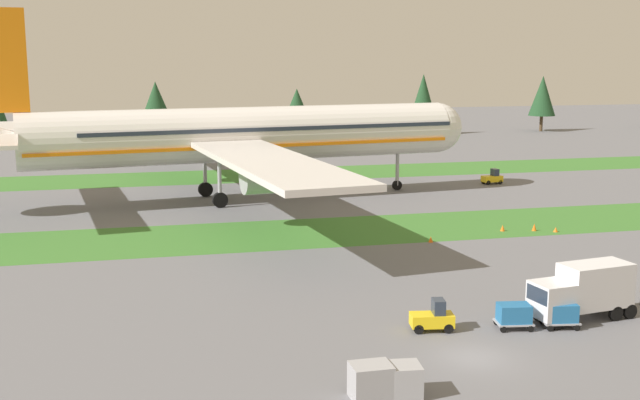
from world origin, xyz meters
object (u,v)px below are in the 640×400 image
object	(u,v)px
uld_container_0	(400,380)
taxiway_marker_0	(503,228)
taxiway_marker_1	(534,227)
uld_container_1	(371,381)
pushback_tractor	(493,178)
taxiway_marker_3	(556,229)
cargo_dolly_lead	(514,314)
baggage_tug	(433,318)
catering_truck	(583,290)
cargo_dolly_second	(560,313)
airliner	(231,135)
taxiway_marker_2	(431,239)

from	to	relation	value
uld_container_0	taxiway_marker_0	distance (m)	39.81
taxiway_marker_0	taxiway_marker_1	bearing A→B (deg)	-10.78
uld_container_1	taxiway_marker_1	bearing A→B (deg)	51.34
pushback_tractor	taxiway_marker_3	xyz separation A→B (m)	(-6.59, -27.80, -0.58)
cargo_dolly_lead	baggage_tug	bearing A→B (deg)	90.00
catering_truck	uld_container_0	bearing A→B (deg)	110.80
cargo_dolly_second	baggage_tug	bearing A→B (deg)	90.00
cargo_dolly_lead	catering_truck	xyz separation A→B (m)	(5.04, 0.61, 1.03)
cargo_dolly_lead	cargo_dolly_second	distance (m)	2.90
cargo_dolly_second	uld_container_1	size ratio (longest dim) A/B	1.20
cargo_dolly_second	taxiway_marker_1	xyz separation A→B (m)	(11.84, 25.47, -0.57)
cargo_dolly_second	taxiway_marker_1	size ratio (longest dim) A/B	3.45
airliner	taxiway_marker_3	bearing A→B (deg)	42.81
uld_container_0	taxiway_marker_1	distance (m)	41.07
airliner	uld_container_0	xyz separation A→B (m)	(1.45, -55.40, -6.81)
pushback_tractor	uld_container_0	world-z (taller)	pushback_tractor
baggage_tug	catering_truck	size ratio (longest dim) A/B	0.38
airliner	catering_truck	world-z (taller)	airliner
cargo_dolly_lead	uld_container_1	bearing A→B (deg)	133.05
baggage_tug	taxiway_marker_2	bearing A→B (deg)	-11.62
pushback_tractor	uld_container_1	xyz separation A→B (m)	(-34.52, -59.62, 0.07)
airliner	cargo_dolly_second	bearing A→B (deg)	9.55
airliner	cargo_dolly_lead	distance (m)	49.43
taxiway_marker_0	taxiway_marker_2	xyz separation A→B (m)	(-8.35, -2.78, -0.04)
uld_container_0	taxiway_marker_3	bearing A→B (deg)	50.30
cargo_dolly_second	airliner	bearing A→B (deg)	25.66
pushback_tractor	taxiway_marker_0	xyz separation A→B (m)	(-11.33, -26.29, -0.52)
uld_container_0	uld_container_1	bearing A→B (deg)	178.33
taxiway_marker_1	cargo_dolly_second	bearing A→B (deg)	-114.94
baggage_tug	cargo_dolly_lead	distance (m)	5.03
catering_truck	uld_container_0	distance (m)	17.27
baggage_tug	taxiway_marker_3	bearing A→B (deg)	-33.52
airliner	cargo_dolly_lead	xyz separation A→B (m)	(11.46, -47.61, -6.70)
airliner	cargo_dolly_second	distance (m)	50.60
airliner	taxiway_marker_0	distance (m)	32.79
uld_container_0	taxiway_marker_0	xyz separation A→B (m)	(21.71, 33.37, -0.52)
catering_truck	taxiway_marker_1	bearing A→B (deg)	-29.98
taxiway_marker_2	cargo_dolly_lead	bearing A→B (deg)	-98.36
airliner	taxiway_marker_1	distance (m)	35.33
baggage_tug	pushback_tractor	size ratio (longest dim) A/B	1.01
cargo_dolly_lead	uld_container_0	distance (m)	12.68
airliner	taxiway_marker_2	world-z (taller)	airliner
uld_container_0	uld_container_1	distance (m)	1.49
cargo_dolly_lead	taxiway_marker_3	size ratio (longest dim) A/B	5.16
taxiway_marker_0	pushback_tractor	bearing A→B (deg)	66.68
taxiway_marker_0	uld_container_0	bearing A→B (deg)	-123.05
uld_container_0	taxiway_marker_3	size ratio (longest dim) A/B	4.28
taxiway_marker_2	taxiway_marker_3	world-z (taller)	taxiway_marker_2
taxiway_marker_0	taxiway_marker_3	bearing A→B (deg)	-17.60
uld_container_0	cargo_dolly_lead	bearing A→B (deg)	37.89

